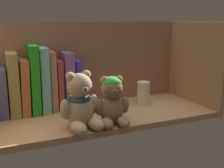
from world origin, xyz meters
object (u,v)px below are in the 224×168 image
book_9 (76,83)px  book_8 (67,80)px  book_2 (12,83)px  book_5 (43,79)px  teddy_bear_larger (80,104)px  book_3 (24,86)px  pillar_candle (143,93)px  book_6 (52,81)px  teddy_bear_smaller (112,102)px  book_1 (2,91)px  book_4 (33,79)px  book_7 (58,84)px

book_9 → book_8: bearing=180.0°
book_2 → book_9: size_ratio=1.22×
book_5 → teddy_bear_larger: size_ratio=1.32×
book_3 → book_2: bearing=180.0°
teddy_bear_larger → pillar_candle: teddy_bear_larger is taller
book_6 → teddy_bear_smaller: (14.22, -23.18, -3.44)cm
book_1 → book_4: (10.67, 0.00, 3.65)cm
book_1 → book_5: 14.53cm
book_1 → teddy_bear_smaller: 39.13cm
book_5 → book_8: 8.86cm
book_4 → book_8: book_4 is taller
book_5 → book_6: 3.21cm
book_5 → pillar_candle: (37.19, -8.17, -7.15)cm
book_8 → book_9: bearing=0.0°
book_1 → book_5: size_ratio=0.73×
book_9 → teddy_bear_smaller: book_9 is taller
book_9 → pillar_candle: 26.71cm
book_6 → book_9: book_6 is taller
book_3 → teddy_bear_smaller: size_ratio=1.25×
book_3 → book_7: 12.50cm
book_7 → teddy_bear_larger: book_7 is taller
teddy_bear_smaller → book_3: bearing=136.2°
book_1 → book_2: (3.66, 0.00, 2.55)cm
book_2 → pillar_candle: (47.71, -8.17, -6.51)cm
book_3 → book_5: size_ratio=0.83×
book_2 → book_7: book_2 is taller
book_2 → book_8: book_2 is taller
book_3 → pillar_candle: book_3 is taller
book_6 → book_5: bearing=180.0°
teddy_bear_smaller → book_6: bearing=121.5°
book_8 → pillar_candle: size_ratio=2.34×
book_1 → book_2: bearing=0.0°
book_8 → book_6: bearing=180.0°
book_2 → book_6: bearing=0.0°
book_7 → book_8: bearing=0.0°
pillar_candle → book_7: bearing=165.5°
book_8 → teddy_bear_smaller: bearing=-69.8°
book_5 → teddy_bear_larger: bearing=-72.5°
book_1 → book_9: bearing=0.0°
book_2 → book_5: bearing=0.0°
book_1 → book_9: (26.34, 0.00, 0.57)cm
book_7 → book_8: (3.19, 0.00, 1.37)cm
book_3 → book_9: book_3 is taller
book_5 → book_9: 12.44cm
book_7 → pillar_candle: size_ratio=2.04×
book_1 → book_3: 7.38cm
book_5 → book_6: size_ratio=1.08×
book_2 → book_7: size_ratio=1.20×
book_9 → book_2: bearing=180.0°
book_5 → book_7: bearing=0.0°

